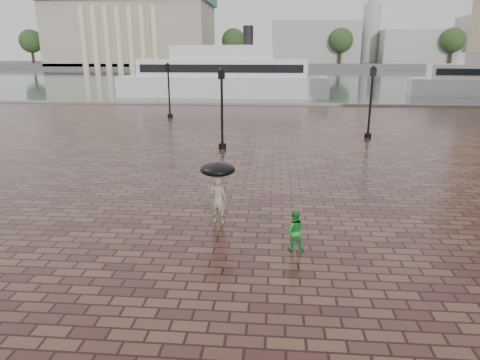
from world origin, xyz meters
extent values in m
plane|color=#341817|center=(0.00, 0.00, 0.00)|extent=(300.00, 300.00, 0.00)
plane|color=#434B51|center=(0.00, 92.00, 0.00)|extent=(240.00, 240.00, 0.00)
cube|color=slate|center=(0.00, 32.00, 0.00)|extent=(80.00, 0.60, 0.30)
cube|color=#4C4C47|center=(0.00, 160.00, 1.00)|extent=(300.00, 60.00, 2.00)
cube|color=gray|center=(-55.00, 145.00, 12.00)|extent=(55.00, 30.00, 22.00)
cube|color=#9E9B95|center=(10.00, 150.00, 9.00)|extent=(30.00, 22.00, 14.00)
cube|color=#9E9B95|center=(45.00, 150.00, 7.50)|extent=(25.00, 22.00, 11.00)
cylinder|color=#9E9B95|center=(30.00, 150.00, 12.00)|extent=(6.00, 6.00, 20.00)
cylinder|color=#2D2119|center=(-90.00, 138.00, 4.00)|extent=(1.00, 1.00, 8.00)
sphere|color=#253C1B|center=(-90.00, 138.00, 9.50)|extent=(8.00, 8.00, 8.00)
cylinder|color=#2D2119|center=(-54.00, 138.00, 4.00)|extent=(1.00, 1.00, 8.00)
sphere|color=#253C1B|center=(-54.00, 138.00, 9.50)|extent=(8.00, 8.00, 8.00)
cylinder|color=#2D2119|center=(-18.00, 138.00, 4.00)|extent=(1.00, 1.00, 8.00)
sphere|color=#253C1B|center=(-18.00, 138.00, 9.50)|extent=(8.00, 8.00, 8.00)
cylinder|color=#2D2119|center=(18.00, 138.00, 4.00)|extent=(1.00, 1.00, 8.00)
sphere|color=#253C1B|center=(18.00, 138.00, 9.50)|extent=(8.00, 8.00, 8.00)
cylinder|color=#2D2119|center=(54.00, 138.00, 4.00)|extent=(1.00, 1.00, 8.00)
sphere|color=#253C1B|center=(54.00, 138.00, 9.50)|extent=(8.00, 8.00, 8.00)
cylinder|color=black|center=(-6.00, 10.00, 0.15)|extent=(0.44, 0.44, 0.30)
cylinder|color=black|center=(-6.00, 10.00, 2.00)|extent=(0.14, 0.14, 4.00)
cube|color=black|center=(-6.00, 10.00, 4.15)|extent=(0.35, 0.35, 0.50)
sphere|color=beige|center=(-6.00, 10.00, 4.15)|extent=(0.28, 0.28, 0.28)
cylinder|color=black|center=(3.00, 14.00, 0.15)|extent=(0.44, 0.44, 0.30)
cylinder|color=black|center=(3.00, 14.00, 2.00)|extent=(0.14, 0.14, 4.00)
cube|color=black|center=(3.00, 14.00, 4.15)|extent=(0.35, 0.35, 0.50)
sphere|color=beige|center=(3.00, 14.00, 4.15)|extent=(0.28, 0.28, 0.28)
cylinder|color=black|center=(-12.00, 22.00, 0.15)|extent=(0.44, 0.44, 0.30)
cylinder|color=black|center=(-12.00, 22.00, 2.00)|extent=(0.14, 0.14, 4.00)
cube|color=black|center=(-12.00, 22.00, 4.15)|extent=(0.35, 0.35, 0.50)
sphere|color=beige|center=(-12.00, 22.00, 4.15)|extent=(0.28, 0.28, 0.28)
imported|color=gray|center=(-4.73, -1.21, 0.78)|extent=(0.64, 0.48, 1.57)
imported|color=#1B932C|center=(-2.39, -3.03, 0.59)|extent=(0.59, 0.46, 1.17)
cube|color=#BCBCBC|center=(-9.70, 41.04, 1.25)|extent=(26.06, 6.59, 2.49)
cube|color=silver|center=(-9.70, 41.04, 3.53)|extent=(20.85, 5.68, 2.08)
cube|color=silver|center=(-9.70, 41.04, 5.40)|extent=(12.53, 4.95, 1.66)
cylinder|color=black|center=(-6.59, 41.00, 7.27)|extent=(1.25, 1.25, 2.49)
cube|color=black|center=(-9.74, 38.29, 3.53)|extent=(19.74, 0.37, 0.94)
cube|color=black|center=(-9.67, 43.80, 3.53)|extent=(19.74, 0.37, 0.94)
cylinder|color=black|center=(-4.73, -1.21, 1.33)|extent=(0.02, 0.02, 0.95)
ellipsoid|color=black|center=(-4.73, -1.21, 1.77)|extent=(1.10, 1.10, 0.39)
camera|label=1|loc=(-2.96, -13.97, 5.24)|focal=32.00mm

